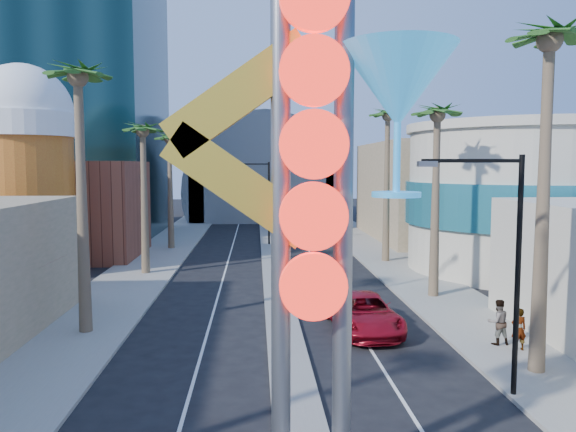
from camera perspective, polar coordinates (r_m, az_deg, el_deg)
The scene contains 21 objects.
sidewalk_west at distance 45.82m, azimuth -13.66°, elevation -4.52°, with size 5.00×100.00×0.15m, color gray.
sidewalk_east at distance 46.33m, azimuth 10.20°, elevation -4.35°, with size 5.00×100.00×0.15m, color gray.
median at distance 48.04m, azimuth -1.77°, elevation -3.93°, with size 1.60×84.00×0.15m, color gray.
brick_filler_west at distance 49.80m, azimuth -20.52°, elevation 0.61°, with size 10.00×10.00×8.00m, color brown.
filler_east at distance 60.02m, azimuth 13.42°, elevation 2.47°, with size 10.00×20.00×10.00m, color #8F805C.
beer_mug at distance 42.46m, azimuth -25.17°, elevation 4.92°, with size 7.00×7.00×14.50m.
turquoise_building at distance 43.94m, azimuth 22.70°, elevation 1.61°, with size 16.60×16.60×10.60m.
canopy at distance 81.51m, azimuth -2.42°, elevation 2.78°, with size 22.00×16.00×22.00m.
neon_sign at distance 12.57m, azimuth 6.20°, elevation 3.56°, with size 6.53×2.60×12.55m.
streetlight_0 at distance 29.61m, azimuth 0.20°, elevation -0.23°, with size 3.79×0.25×8.00m.
streetlight_1 at distance 53.50m, azimuth -2.54°, elevation 2.16°, with size 3.79×0.25×8.00m.
streetlight_2 at distance 19.37m, azimuth 21.11°, elevation -3.56°, with size 3.45×0.25×8.00m.
palm_1 at distance 26.77m, azimuth -20.53°, elevation 11.63°, with size 2.40×2.40×12.70m.
palm_2 at distance 40.22m, azimuth -14.53°, elevation 7.59°, with size 2.40×2.40×11.20m.
palm_3 at distance 52.04m, azimuth -11.95°, elevation 7.04°, with size 2.40×2.40×11.20m.
palm_5 at distance 22.27m, azimuth 24.97°, elevation 14.03°, with size 2.40×2.40×13.20m.
palm_6 at distance 33.14m, azimuth 14.92°, elevation 8.92°, with size 2.40×2.40×11.70m.
palm_7 at distance 44.74m, azimuth 10.09°, elevation 9.13°, with size 2.40×2.40×12.70m.
red_pickup at distance 26.56m, azimuth 7.66°, elevation -9.74°, with size 2.81×6.09×1.69m, color maroon.
pedestrian_a at distance 25.08m, azimuth 22.39°, elevation -10.58°, with size 0.63×0.42×1.74m, color gray.
pedestrian_b at distance 25.51m, azimuth 20.56°, elevation -10.05°, with size 0.93×0.73×1.92m, color gray.
Camera 1 is at (-1.26, -9.43, 7.64)m, focal length 35.00 mm.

